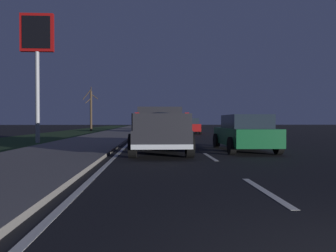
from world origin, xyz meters
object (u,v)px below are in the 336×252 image
at_px(pickup_truck, 160,128).
at_px(gas_price_sign, 37,45).
at_px(sedan_red, 189,126).
at_px(sedan_green, 245,133).
at_px(sedan_blue, 185,125).
at_px(bare_tree_far, 91,109).

relative_size(pickup_truck, gas_price_sign, 0.72).
bearing_deg(sedan_red, sedan_green, -179.22).
height_order(sedan_blue, bare_tree_far, bare_tree_far).
xyz_separation_m(sedan_blue, gas_price_sign, (-20.47, 10.74, 4.88)).
bearing_deg(bare_tree_far, pickup_truck, -163.24).
xyz_separation_m(pickup_truck, gas_price_sign, (5.68, 6.99, 4.68)).
distance_m(pickup_truck, sedan_blue, 26.42).
bearing_deg(sedan_blue, sedan_red, 177.34).
bearing_deg(sedan_blue, pickup_truck, 171.84).
relative_size(sedan_red, bare_tree_far, 0.79).
distance_m(pickup_truck, sedan_green, 3.63).
distance_m(gas_price_sign, bare_tree_far, 21.57).
bearing_deg(pickup_truck, sedan_blue, -8.16).
bearing_deg(gas_price_sign, bare_tree_far, 3.08).
bearing_deg(pickup_truck, gas_price_sign, 50.89).
bearing_deg(sedan_red, pickup_truck, 169.41).
height_order(sedan_blue, sedan_red, same).
xyz_separation_m(sedan_red, gas_price_sign, (-12.36, 10.36, 4.88)).
distance_m(pickup_truck, bare_tree_far, 28.28).
relative_size(gas_price_sign, bare_tree_far, 1.33).
bearing_deg(bare_tree_far, gas_price_sign, -176.92).
height_order(gas_price_sign, bare_tree_far, gas_price_sign).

